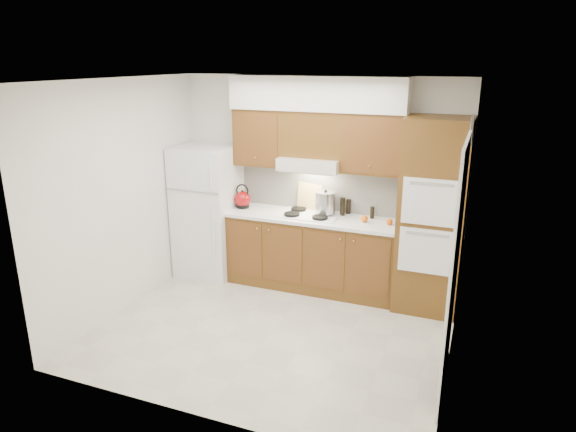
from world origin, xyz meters
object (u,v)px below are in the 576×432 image
object	(u,v)px
stock_pot	(325,203)
kettle	(243,199)
oven_cabinet	(432,216)
fridge	(208,211)

from	to	relation	value
stock_pot	kettle	bearing A→B (deg)	-175.44
oven_cabinet	fridge	bearing A→B (deg)	-179.30
oven_cabinet	kettle	xyz separation A→B (m)	(-2.37, 0.03, -0.05)
fridge	oven_cabinet	xyz separation A→B (m)	(2.85, 0.03, 0.24)
fridge	kettle	xyz separation A→B (m)	(0.47, 0.07, 0.19)
fridge	kettle	bearing A→B (deg)	7.79
fridge	stock_pot	size ratio (longest dim) A/B	6.73
oven_cabinet	stock_pot	world-z (taller)	oven_cabinet
kettle	stock_pot	size ratio (longest dim) A/B	0.81
oven_cabinet	kettle	distance (m)	2.37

